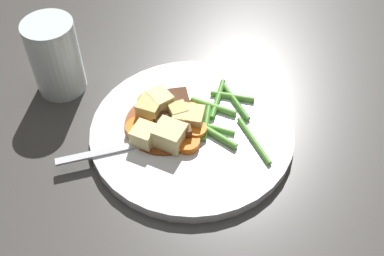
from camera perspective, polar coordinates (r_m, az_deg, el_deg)
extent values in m
plane|color=#423F3D|center=(0.63, 0.00, -0.90)|extent=(3.00, 3.00, 0.00)
cylinder|color=white|center=(0.62, 0.00, -0.45)|extent=(0.27, 0.27, 0.01)
cylinder|color=brown|center=(0.62, -3.17, 0.64)|extent=(0.11, 0.11, 0.00)
cylinder|color=orange|center=(0.60, -0.84, -1.72)|extent=(0.04, 0.04, 0.01)
cylinder|color=orange|center=(0.61, -6.31, -0.17)|extent=(0.05, 0.05, 0.01)
cylinder|color=orange|center=(0.63, -0.38, 1.73)|extent=(0.05, 0.05, 0.01)
cylinder|color=orange|center=(0.64, -5.08, 2.97)|extent=(0.04, 0.04, 0.01)
cylinder|color=orange|center=(0.61, 0.51, -0.35)|extent=(0.04, 0.04, 0.01)
cube|color=#EAD68C|center=(0.59, -2.66, -0.94)|extent=(0.04, 0.04, 0.03)
cube|color=#DBBC6B|center=(0.62, -4.97, 2.25)|extent=(0.03, 0.04, 0.03)
cube|color=#DBBC6B|center=(0.62, -1.66, 1.74)|extent=(0.03, 0.03, 0.03)
cube|color=#EAD68C|center=(0.60, -5.72, -0.88)|extent=(0.03, 0.04, 0.02)
cube|color=#EAD68C|center=(0.63, -3.77, 3.08)|extent=(0.04, 0.04, 0.03)
cube|color=#E5CC7A|center=(0.61, -0.37, 1.22)|extent=(0.04, 0.03, 0.02)
cube|color=#4C2B19|center=(0.61, -3.36, 0.64)|extent=(0.03, 0.03, 0.02)
cube|color=brown|center=(0.60, -1.58, -0.48)|extent=(0.04, 0.03, 0.02)
cube|color=#4C2B19|center=(0.64, -1.65, 3.28)|extent=(0.04, 0.04, 0.02)
cylinder|color=#4C8E33|center=(0.62, 1.74, 0.67)|extent=(0.01, 0.06, 0.01)
cylinder|color=#4C8E33|center=(0.65, 5.23, 3.16)|extent=(0.05, 0.06, 0.01)
cylinder|color=#599E38|center=(0.60, 3.37, -1.11)|extent=(0.05, 0.03, 0.01)
cylinder|color=#66AD42|center=(0.66, 4.86, 3.79)|extent=(0.06, 0.01, 0.01)
cylinder|color=#599E38|center=(0.62, 0.75, 0.68)|extent=(0.01, 0.06, 0.01)
cylinder|color=#4C8E33|center=(0.65, 3.09, 3.49)|extent=(0.01, 0.07, 0.01)
cylinder|color=#599E38|center=(0.61, 7.39, -1.47)|extent=(0.05, 0.07, 0.01)
cylinder|color=#66AD42|center=(0.62, 1.54, 0.35)|extent=(0.08, 0.02, 0.01)
cylinder|color=#66AD42|center=(0.64, 2.57, 2.59)|extent=(0.06, 0.02, 0.01)
cube|color=silver|center=(0.60, -10.68, -2.88)|extent=(0.11, 0.06, 0.00)
cube|color=silver|center=(0.60, -4.49, -1.57)|extent=(0.03, 0.03, 0.00)
cylinder|color=silver|center=(0.60, -1.51, -1.64)|extent=(0.04, 0.02, 0.00)
cylinder|color=silver|center=(0.61, -1.67, -1.20)|extent=(0.04, 0.02, 0.00)
cylinder|color=silver|center=(0.61, -1.82, -0.77)|extent=(0.04, 0.02, 0.00)
cylinder|color=silver|center=(0.61, -1.97, -0.34)|extent=(0.04, 0.02, 0.00)
cylinder|color=silver|center=(0.68, -16.02, 8.16)|extent=(0.07, 0.07, 0.11)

